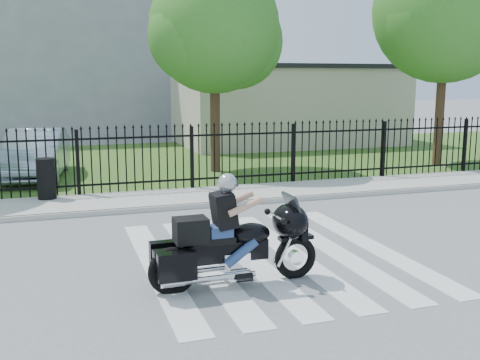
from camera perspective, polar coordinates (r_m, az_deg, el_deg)
name	(u,v)px	position (r m, az deg, el deg)	size (l,w,h in m)	color
ground	(271,256)	(9.97, 3.17, -7.74)	(120.00, 120.00, 0.00)	slate
crosswalk	(271,256)	(9.96, 3.18, -7.71)	(5.00, 5.50, 0.01)	silver
sidewalk	(201,197)	(14.57, -3.96, -1.70)	(40.00, 2.00, 0.12)	#ADAAA3
curb	(211,205)	(13.62, -2.92, -2.54)	(40.00, 0.12, 0.12)	#ADAAA3
grass_strip	(156,161)	(21.33, -8.57, 1.91)	(40.00, 12.00, 0.02)	#31581E
iron_fence	(192,159)	(15.38, -4.91, 2.11)	(26.00, 0.04, 1.80)	black
tree_mid	(214,28)	(18.57, -2.62, 15.18)	(4.20, 4.20, 6.78)	#382316
tree_right	(446,10)	(21.36, 20.21, 15.89)	(5.00, 5.00, 7.90)	#382316
building_low	(287,107)	(26.97, 4.80, 7.44)	(10.00, 6.00, 3.50)	#B3A795
building_low_roof	(288,67)	(26.94, 4.86, 11.37)	(10.20, 6.20, 0.20)	black
building_tall	(60,27)	(34.95, -17.86, 14.61)	(15.00, 10.00, 12.00)	#989CA1
motorcycle_rider	(231,239)	(8.39, -0.92, -6.06)	(2.66, 0.79, 1.76)	black
parked_car	(36,154)	(18.53, -20.02, 2.53)	(1.60, 4.59, 1.51)	#94A2BA
litter_bin	(46,179)	(14.73, -19.09, 0.14)	(0.45, 0.45, 1.02)	black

